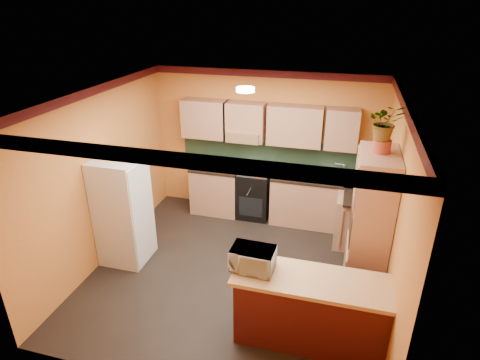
# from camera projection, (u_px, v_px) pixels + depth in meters

# --- Properties ---
(room_shell) EXTENTS (4.24, 4.24, 2.72)m
(room_shell) POSITION_uv_depth(u_px,v_px,m) (241.00, 136.00, 5.51)
(room_shell) COLOR black
(room_shell) RESTS_ON ground
(base_cabinets_back) EXTENTS (3.65, 0.60, 0.88)m
(base_cabinets_back) POSITION_uv_depth(u_px,v_px,m) (287.00, 198.00, 7.41)
(base_cabinets_back) COLOR tan
(base_cabinets_back) RESTS_ON ground
(countertop_back) EXTENTS (3.65, 0.62, 0.04)m
(countertop_back) POSITION_uv_depth(u_px,v_px,m) (288.00, 176.00, 7.22)
(countertop_back) COLOR black
(countertop_back) RESTS_ON base_cabinets_back
(stove) EXTENTS (0.58, 0.58, 0.91)m
(stove) POSITION_uv_depth(u_px,v_px,m) (254.00, 194.00, 7.56)
(stove) COLOR black
(stove) RESTS_ON ground
(kettle) EXTENTS (0.17, 0.17, 0.18)m
(kettle) POSITION_uv_depth(u_px,v_px,m) (260.00, 169.00, 7.27)
(kettle) COLOR #A9150B
(kettle) RESTS_ON stove
(sink) EXTENTS (0.48, 0.40, 0.03)m
(sink) POSITION_uv_depth(u_px,v_px,m) (332.00, 179.00, 7.02)
(sink) COLOR silver
(sink) RESTS_ON countertop_back
(base_cabinets_right) EXTENTS (0.60, 0.80, 0.88)m
(base_cabinets_right) POSITION_uv_depth(u_px,v_px,m) (360.00, 222.00, 6.63)
(base_cabinets_right) COLOR tan
(base_cabinets_right) RESTS_ON ground
(countertop_right) EXTENTS (0.62, 0.80, 0.04)m
(countertop_right) POSITION_uv_depth(u_px,v_px,m) (363.00, 197.00, 6.44)
(countertop_right) COLOR black
(countertop_right) RESTS_ON base_cabinets_right
(fridge) EXTENTS (0.68, 0.66, 1.70)m
(fridge) POSITION_uv_depth(u_px,v_px,m) (123.00, 211.00, 6.13)
(fridge) COLOR silver
(fridge) RESTS_ON ground
(pantry) EXTENTS (0.48, 0.90, 2.10)m
(pantry) POSITION_uv_depth(u_px,v_px,m) (369.00, 228.00, 5.29)
(pantry) COLOR tan
(pantry) RESTS_ON ground
(fern_pot) EXTENTS (0.22, 0.22, 0.16)m
(fern_pot) POSITION_uv_depth(u_px,v_px,m) (382.00, 146.00, 4.87)
(fern_pot) COLOR #9F3626
(fern_pot) RESTS_ON pantry
(fern) EXTENTS (0.44, 0.40, 0.44)m
(fern) POSITION_uv_depth(u_px,v_px,m) (385.00, 122.00, 4.74)
(fern) COLOR tan
(fern) RESTS_ON fern_pot
(breakfast_bar) EXTENTS (1.80, 0.55, 0.88)m
(breakfast_bar) POSITION_uv_depth(u_px,v_px,m) (313.00, 313.00, 4.71)
(breakfast_bar) COLOR #491111
(breakfast_bar) RESTS_ON ground
(bar_top) EXTENTS (1.90, 0.65, 0.05)m
(bar_top) POSITION_uv_depth(u_px,v_px,m) (316.00, 281.00, 4.52)
(bar_top) COLOR tan
(bar_top) RESTS_ON breakfast_bar
(microwave) EXTENTS (0.51, 0.36, 0.28)m
(microwave) POSITION_uv_depth(u_px,v_px,m) (253.00, 259.00, 4.63)
(microwave) COLOR silver
(microwave) RESTS_ON bar_top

